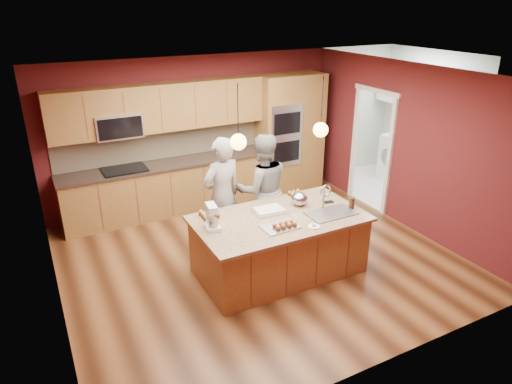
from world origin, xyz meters
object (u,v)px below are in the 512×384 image
stand_mixer (212,219)px  mixing_bowl (299,199)px  island (280,244)px  person_right (262,190)px  person_left (222,196)px

stand_mixer → mixing_bowl: stand_mixer is taller
stand_mixer → island: bearing=2.2°
island → person_right: size_ratio=1.31×
person_right → stand_mixer: 1.41m
person_left → person_right: size_ratio=1.03×
island → person_right: (0.20, 0.91, 0.44)m
island → stand_mixer: (-0.96, 0.11, 0.56)m
person_right → mixing_bowl: person_right is taller
island → person_left: person_left is taller
person_left → mixing_bowl: 1.14m
island → person_right: bearing=77.3°
person_left → stand_mixer: (-0.49, -0.80, 0.09)m
island → person_left: bearing=117.4°
person_right → island: bearing=89.9°
person_left → stand_mixer: person_left is taller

